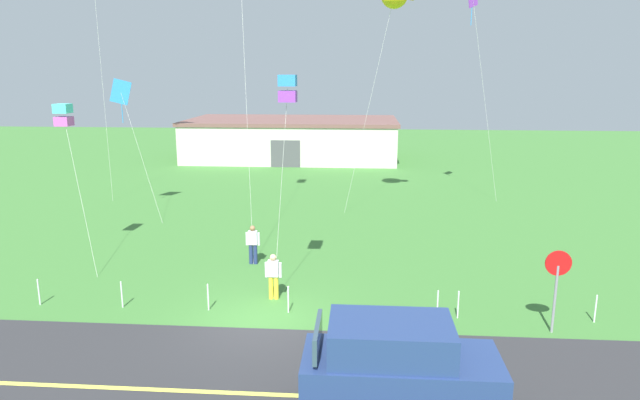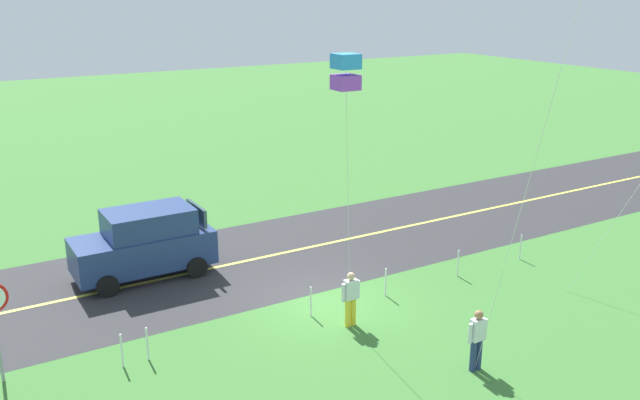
{
  "view_description": "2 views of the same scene",
  "coord_description": "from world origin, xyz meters",
  "px_view_note": "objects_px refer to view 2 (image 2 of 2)",
  "views": [
    {
      "loc": [
        3.09,
        -15.9,
        7.59
      ],
      "look_at": [
        1.68,
        2.99,
        3.22
      ],
      "focal_mm": 31.31,
      "sensor_mm": 36.0,
      "label": 1
    },
    {
      "loc": [
        9.66,
        16.03,
        8.98
      ],
      "look_at": [
        0.78,
        1.12,
        3.58
      ],
      "focal_mm": 38.35,
      "sensor_mm": 36.0,
      "label": 2
    }
  ],
  "objects_px": {
    "person_adult_near": "(477,338)",
    "car_suv_foreground": "(145,242)",
    "person_adult_companion": "(351,297)",
    "kite_blue_mid": "(346,72)"
  },
  "relations": [
    {
      "from": "person_adult_near",
      "to": "car_suv_foreground",
      "type": "bearing_deg",
      "value": 124.29
    },
    {
      "from": "person_adult_companion",
      "to": "kite_blue_mid",
      "type": "bearing_deg",
      "value": 22.15
    },
    {
      "from": "person_adult_companion",
      "to": "car_suv_foreground",
      "type": "bearing_deg",
      "value": -75.88
    },
    {
      "from": "car_suv_foreground",
      "to": "person_adult_companion",
      "type": "height_order",
      "value": "car_suv_foreground"
    },
    {
      "from": "car_suv_foreground",
      "to": "person_adult_near",
      "type": "xyz_separation_m",
      "value": [
        -5.18,
        9.79,
        -0.29
      ]
    },
    {
      "from": "person_adult_near",
      "to": "person_adult_companion",
      "type": "height_order",
      "value": "same"
    },
    {
      "from": "car_suv_foreground",
      "to": "person_adult_companion",
      "type": "relative_size",
      "value": 2.75
    },
    {
      "from": "person_adult_near",
      "to": "person_adult_companion",
      "type": "relative_size",
      "value": 1.0
    },
    {
      "from": "person_adult_companion",
      "to": "kite_blue_mid",
      "type": "relative_size",
      "value": 0.21
    },
    {
      "from": "kite_blue_mid",
      "to": "person_adult_near",
      "type": "bearing_deg",
      "value": 121.65
    }
  ]
}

